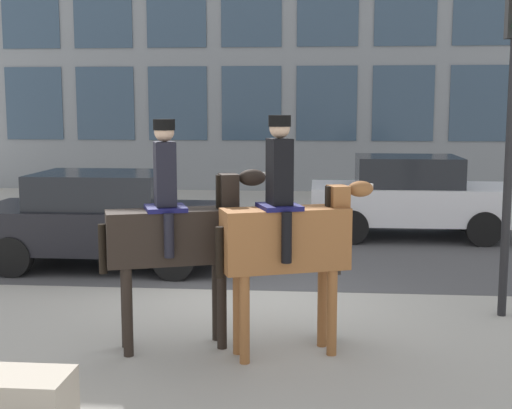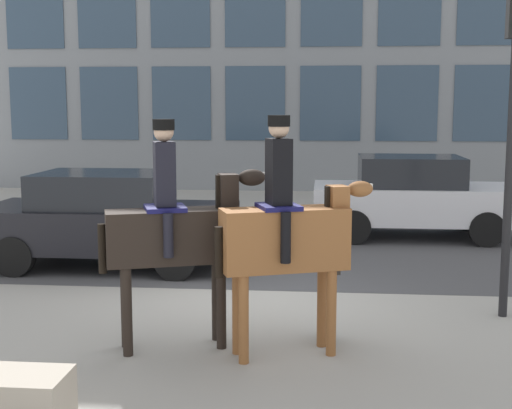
% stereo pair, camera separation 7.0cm
% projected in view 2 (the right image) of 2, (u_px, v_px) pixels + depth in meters
% --- Properties ---
extents(ground_plane, '(80.00, 80.00, 0.00)m').
position_uv_depth(ground_plane, '(250.00, 300.00, 10.11)').
color(ground_plane, '#9E9B93').
extents(road_surface, '(21.49, 8.50, 0.01)m').
position_uv_depth(road_surface, '(274.00, 238.00, 14.79)').
color(road_surface, '#444447').
rests_on(road_surface, ground_plane).
extents(mounted_horse_lead, '(1.82, 0.89, 2.59)m').
position_uv_depth(mounted_horse_lead, '(175.00, 230.00, 7.95)').
color(mounted_horse_lead, black).
rests_on(mounted_horse_lead, ground_plane).
extents(mounted_horse_companion, '(1.72, 0.88, 2.64)m').
position_uv_depth(mounted_horse_companion, '(287.00, 233.00, 7.72)').
color(mounted_horse_companion, brown).
rests_on(mounted_horse_companion, ground_plane).
extents(pedestrian_bystander, '(0.81, 0.59, 1.60)m').
position_uv_depth(pedestrian_bystander, '(326.00, 262.00, 8.26)').
color(pedestrian_bystander, '#332D28').
rests_on(pedestrian_bystander, ground_plane).
extents(street_car_near_lane, '(4.25, 1.95, 1.61)m').
position_uv_depth(street_car_near_lane, '(108.00, 218.00, 12.10)').
color(street_car_near_lane, black).
rests_on(street_car_near_lane, ground_plane).
extents(street_car_far_lane, '(4.15, 2.00, 1.69)m').
position_uv_depth(street_car_far_lane, '(413.00, 196.00, 14.75)').
color(street_car_far_lane, silver).
rests_on(street_car_far_lane, ground_plane).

